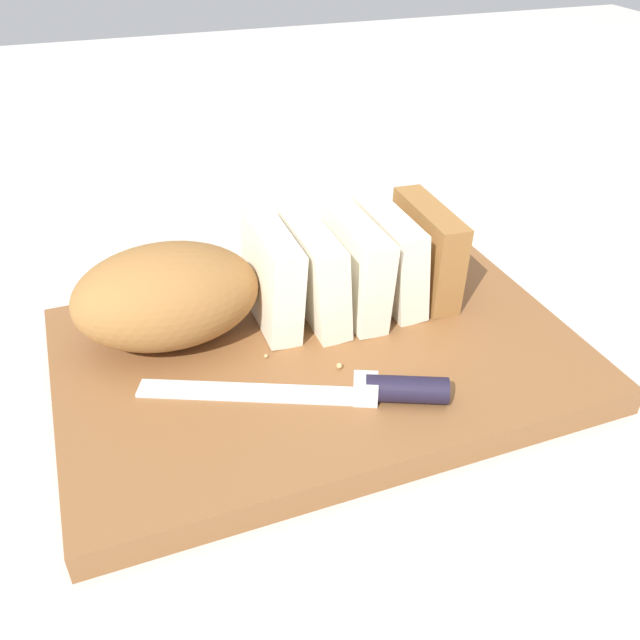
# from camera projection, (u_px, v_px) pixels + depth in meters

# --- Properties ---
(ground_plane) EXTENTS (3.00, 3.00, 0.00)m
(ground_plane) POSITION_uv_depth(u_px,v_px,m) (320.00, 369.00, 0.64)
(ground_plane) COLOR beige
(cutting_board) EXTENTS (0.48, 0.33, 0.03)m
(cutting_board) POSITION_uv_depth(u_px,v_px,m) (320.00, 358.00, 0.63)
(cutting_board) COLOR brown
(cutting_board) RESTS_ON ground_plane
(bread_loaf) EXTENTS (0.36, 0.12, 0.09)m
(bread_loaf) POSITION_uv_depth(u_px,v_px,m) (257.00, 280.00, 0.63)
(bread_loaf) COLOR #996633
(bread_loaf) RESTS_ON cutting_board
(bread_knife) EXTENTS (0.25, 0.12, 0.02)m
(bread_knife) POSITION_uv_depth(u_px,v_px,m) (366.00, 390.00, 0.56)
(bread_knife) COLOR silver
(bread_knife) RESTS_ON cutting_board
(crumb_near_knife) EXTENTS (0.01, 0.01, 0.01)m
(crumb_near_knife) POSITION_uv_depth(u_px,v_px,m) (292.00, 318.00, 0.65)
(crumb_near_knife) COLOR tan
(crumb_near_knife) RESTS_ON cutting_board
(crumb_near_loaf) EXTENTS (0.00, 0.00, 0.00)m
(crumb_near_loaf) POSITION_uv_depth(u_px,v_px,m) (265.00, 353.00, 0.61)
(crumb_near_loaf) COLOR tan
(crumb_near_loaf) RESTS_ON cutting_board
(crumb_stray_left) EXTENTS (0.01, 0.01, 0.01)m
(crumb_stray_left) POSITION_uv_depth(u_px,v_px,m) (339.00, 366.00, 0.59)
(crumb_stray_left) COLOR tan
(crumb_stray_left) RESTS_ON cutting_board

